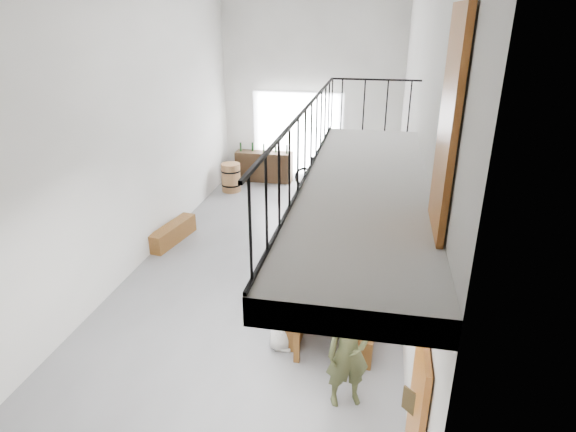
% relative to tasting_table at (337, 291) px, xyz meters
% --- Properties ---
extents(floor, '(12.00, 12.00, 0.00)m').
position_rel_tasting_table_xyz_m(floor, '(-1.63, 1.84, -0.71)').
color(floor, slate).
rests_on(floor, ground).
extents(room_walls, '(12.00, 12.00, 12.00)m').
position_rel_tasting_table_xyz_m(room_walls, '(-1.63, 1.84, 2.85)').
color(room_walls, white).
rests_on(room_walls, ground).
extents(gateway_portal, '(2.80, 0.08, 2.80)m').
position_rel_tasting_table_xyz_m(gateway_portal, '(-2.03, 7.78, 0.69)').
color(gateway_portal, white).
rests_on(gateway_portal, ground).
extents(right_wall_decor, '(0.07, 8.28, 5.07)m').
position_rel_tasting_table_xyz_m(right_wall_decor, '(1.08, -0.03, 1.04)').
color(right_wall_decor, '#AA5917').
rests_on(right_wall_decor, ground).
extents(balcony, '(1.52, 5.62, 4.00)m').
position_rel_tasting_table_xyz_m(balcony, '(0.35, -1.29, 2.26)').
color(balcony, silver).
rests_on(balcony, ground).
extents(tasting_table, '(1.21, 2.55, 0.79)m').
position_rel_tasting_table_xyz_m(tasting_table, '(0.00, 0.00, 0.00)').
color(tasting_table, brown).
rests_on(tasting_table, ground).
extents(bench_inner, '(0.36, 1.79, 0.41)m').
position_rel_tasting_table_xyz_m(bench_inner, '(-0.64, 0.06, -0.50)').
color(bench_inner, brown).
rests_on(bench_inner, ground).
extents(bench_wall, '(0.37, 2.09, 0.48)m').
position_rel_tasting_table_xyz_m(bench_wall, '(0.55, 0.01, -0.47)').
color(bench_wall, brown).
rests_on(bench_wall, ground).
extents(tableware, '(0.70, 1.46, 0.35)m').
position_rel_tasting_table_xyz_m(tableware, '(0.00, -0.03, 0.23)').
color(tableware, black).
rests_on(tableware, tasting_table).
extents(side_bench, '(0.60, 1.57, 0.43)m').
position_rel_tasting_table_xyz_m(side_bench, '(-4.13, 2.64, -0.49)').
color(side_bench, brown).
rests_on(side_bench, ground).
extents(oak_barrel, '(0.58, 0.58, 0.86)m').
position_rel_tasting_table_xyz_m(oak_barrel, '(-3.82, 6.33, -0.28)').
color(oak_barrel, brown).
rests_on(oak_barrel, ground).
extents(serving_counter, '(1.81, 0.53, 0.95)m').
position_rel_tasting_table_xyz_m(serving_counter, '(-3.06, 7.49, -0.23)').
color(serving_counter, '#3A2816').
rests_on(serving_counter, ground).
extents(counter_bottles, '(1.56, 0.15, 0.28)m').
position_rel_tasting_table_xyz_m(counter_bottles, '(-3.06, 7.49, 0.39)').
color(counter_bottles, black).
rests_on(counter_bottles, serving_counter).
extents(guest_left_a, '(0.50, 0.70, 1.35)m').
position_rel_tasting_table_xyz_m(guest_left_a, '(-0.80, -0.68, -0.03)').
color(guest_left_a, white).
rests_on(guest_left_a, ground).
extents(guest_left_b, '(0.48, 0.57, 1.34)m').
position_rel_tasting_table_xyz_m(guest_left_b, '(-0.82, -0.07, -0.04)').
color(guest_left_b, teal).
rests_on(guest_left_b, ground).
extents(guest_left_c, '(0.49, 0.62, 1.25)m').
position_rel_tasting_table_xyz_m(guest_left_c, '(-0.70, 0.36, -0.08)').
color(guest_left_c, white).
rests_on(guest_left_c, ground).
extents(guest_left_d, '(0.79, 0.99, 1.34)m').
position_rel_tasting_table_xyz_m(guest_left_d, '(-0.79, 0.99, -0.04)').
color(guest_left_d, teal).
rests_on(guest_left_d, ground).
extents(guest_right_a, '(0.58, 0.83, 1.31)m').
position_rel_tasting_table_xyz_m(guest_right_a, '(0.50, -0.52, -0.05)').
color(guest_right_a, '#A31C22').
rests_on(guest_right_a, ground).
extents(guest_right_b, '(0.70, 1.04, 1.08)m').
position_rel_tasting_table_xyz_m(guest_right_b, '(0.63, 0.20, -0.17)').
color(guest_right_b, black).
rests_on(guest_right_b, ground).
extents(guest_right_c, '(0.39, 0.55, 1.05)m').
position_rel_tasting_table_xyz_m(guest_right_c, '(0.57, 0.61, -0.18)').
color(guest_right_c, white).
rests_on(guest_right_c, ground).
extents(host_standing, '(0.71, 0.59, 1.67)m').
position_rel_tasting_table_xyz_m(host_standing, '(0.31, -1.72, 0.13)').
color(host_standing, '#434929').
rests_on(host_standing, ground).
extents(potted_plant, '(0.39, 0.34, 0.43)m').
position_rel_tasting_table_xyz_m(potted_plant, '(0.82, 2.12, -0.49)').
color(potted_plant, '#22511C').
rests_on(potted_plant, ground).
extents(bicycle_near, '(1.77, 0.82, 0.90)m').
position_rel_tasting_table_xyz_m(bicycle_near, '(-0.47, 7.40, -0.26)').
color(bicycle_near, black).
rests_on(bicycle_near, ground).
extents(bicycle_far, '(1.67, 0.51, 0.99)m').
position_rel_tasting_table_xyz_m(bicycle_far, '(-1.17, 7.08, -0.21)').
color(bicycle_far, black).
rests_on(bicycle_far, ground).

